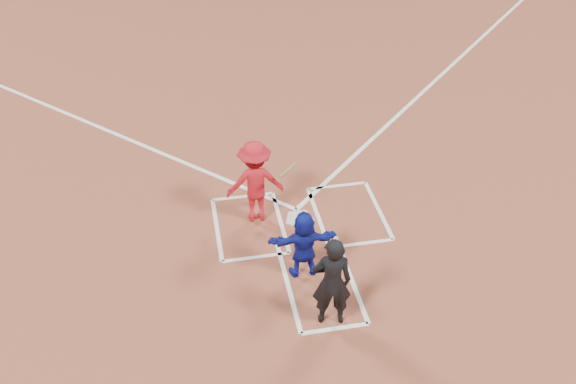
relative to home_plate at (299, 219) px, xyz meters
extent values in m
plane|color=#145316|center=(0.00, 0.00, -0.02)|extent=(120.00, 120.00, 0.00)
cylinder|color=brown|center=(0.00, 6.00, -0.01)|extent=(28.00, 28.00, 0.01)
cylinder|color=silver|center=(0.00, 0.00, 0.00)|extent=(0.60, 0.60, 0.02)
imported|color=#121A93|center=(-0.23, -1.45, 0.64)|extent=(1.20, 0.40, 1.29)
imported|color=black|center=(-0.04, -2.59, 0.83)|extent=(0.67, 0.49, 1.69)
cube|color=white|center=(-0.98, 0.92, -0.01)|extent=(1.22, 0.08, 0.01)
cube|color=white|center=(-0.98, -0.92, -0.01)|extent=(1.22, 0.08, 0.01)
cube|color=white|center=(-0.37, 0.00, -0.01)|extent=(0.08, 1.83, 0.01)
cube|color=white|center=(-1.59, 0.00, -0.01)|extent=(0.08, 1.83, 0.01)
cube|color=white|center=(0.98, 0.92, -0.01)|extent=(1.22, 0.08, 0.01)
cube|color=white|center=(0.98, -0.92, -0.01)|extent=(1.22, 0.08, 0.01)
cube|color=white|center=(0.37, 0.00, -0.01)|extent=(0.08, 1.83, 0.01)
cube|color=white|center=(1.59, 0.00, -0.01)|extent=(0.08, 1.83, 0.01)
cube|color=white|center=(-0.55, -1.70, -0.01)|extent=(0.08, 2.20, 0.01)
cube|color=white|center=(0.55, -1.70, -0.01)|extent=(0.08, 2.20, 0.01)
cube|color=white|center=(0.00, -2.80, -0.01)|extent=(1.10, 0.08, 0.01)
cube|color=white|center=(7.07, 7.37, -0.01)|extent=(14.21, 14.21, 0.01)
imported|color=red|center=(-0.80, 0.21, 0.83)|extent=(1.09, 0.63, 1.68)
cylinder|color=olive|center=(-0.20, 0.06, 1.13)|extent=(0.50, 0.75, 0.28)
camera|label=1|loc=(-2.01, -9.37, 7.80)|focal=40.00mm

